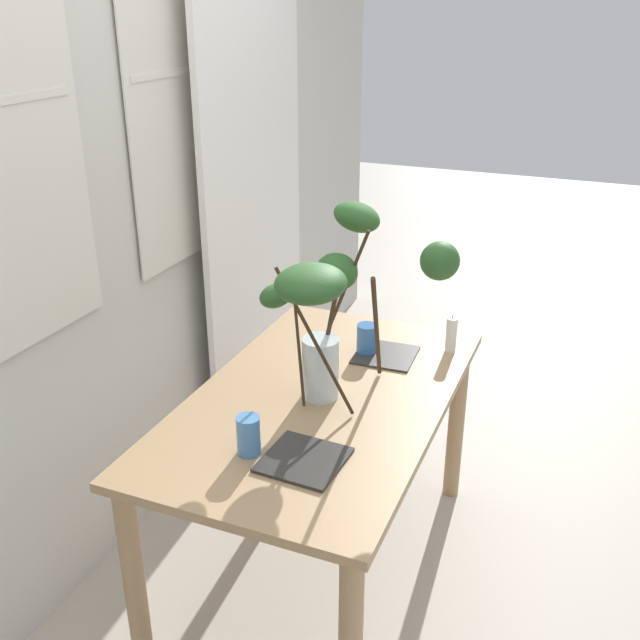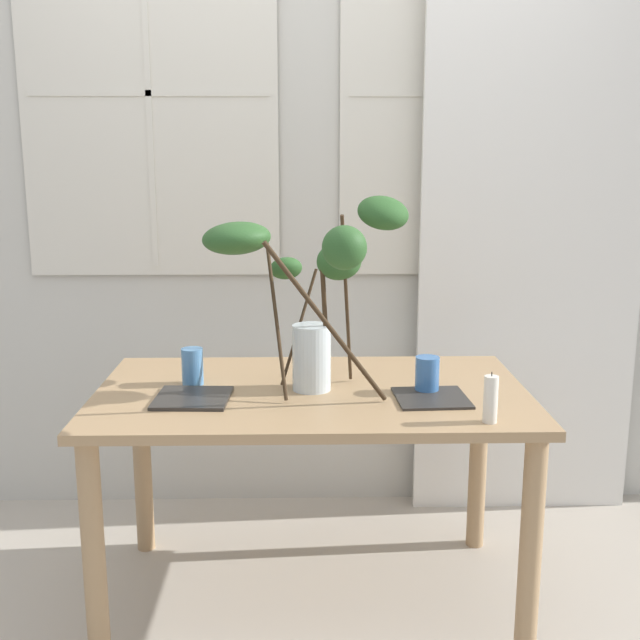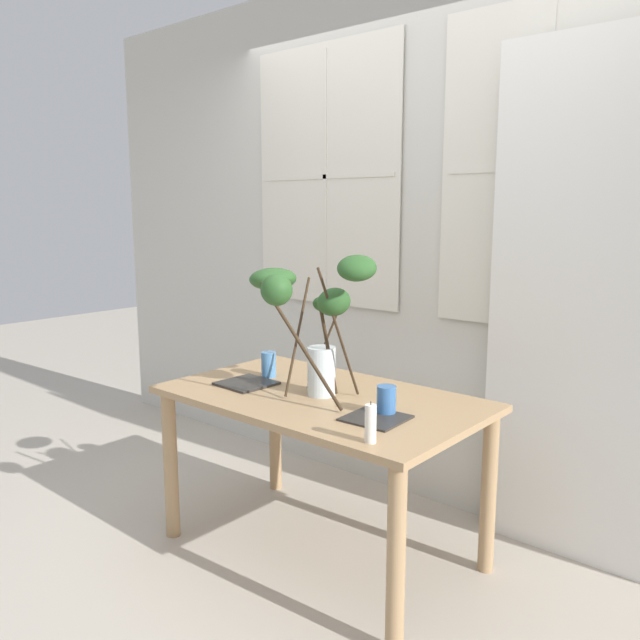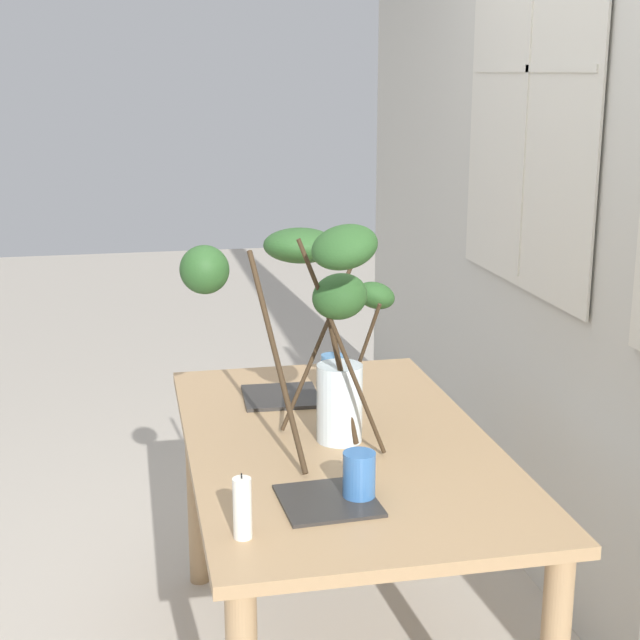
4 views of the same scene
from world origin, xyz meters
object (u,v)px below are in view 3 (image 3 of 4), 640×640
dining_table (321,420)px  vase_with_branches (311,310)px  drinking_glass_blue_left (269,364)px  drinking_glass_blue_right (386,400)px  plate_square_right (376,418)px  pillar_candle (371,424)px  plate_square_left (246,383)px

dining_table → vase_with_branches: (-0.01, -0.06, 0.50)m
vase_with_branches → drinking_glass_blue_left: size_ratio=5.57×
drinking_glass_blue_right → plate_square_right: size_ratio=0.53×
vase_with_branches → plate_square_right: size_ratio=3.08×
pillar_candle → drinking_glass_blue_left: bearing=156.3°
drinking_glass_blue_left → plate_square_left: (0.02, -0.17, -0.06)m
drinking_glass_blue_left → pillar_candle: 0.98m
drinking_glass_blue_right → pillar_candle: bearing=-65.0°
vase_with_branches → pillar_candle: bearing=-27.5°
drinking_glass_blue_left → drinking_glass_blue_right: size_ratio=1.05×
drinking_glass_blue_right → dining_table: bearing=174.4°
dining_table → plate_square_left: size_ratio=6.13×
drinking_glass_blue_right → pillar_candle: 0.32m
drinking_glass_blue_right → vase_with_branches: bearing=-176.5°
dining_table → plate_square_right: size_ratio=6.33×
drinking_glass_blue_right → plate_square_left: 0.75m
drinking_glass_blue_right → plate_square_right: 0.09m
plate_square_left → plate_square_right: bearing=-0.8°
dining_table → vase_with_branches: 0.50m
vase_with_branches → pillar_candle: vase_with_branches is taller
dining_table → plate_square_left: (-0.37, -0.10, 0.12)m
dining_table → drinking_glass_blue_left: bearing=170.4°
drinking_glass_blue_left → drinking_glass_blue_right: (0.76, -0.10, -0.00)m
plate_square_left → pillar_candle: 0.91m
plate_square_left → vase_with_branches: bearing=6.5°
vase_with_branches → plate_square_left: bearing=-173.5°
vase_with_branches → drinking_glass_blue_left: (-0.38, 0.13, -0.32)m
vase_with_branches → drinking_glass_blue_right: bearing=3.5°
plate_square_left → plate_square_right: 0.74m
vase_with_branches → plate_square_right: vase_with_branches is taller
drinking_glass_blue_left → vase_with_branches: bearing=-18.2°
drinking_glass_blue_left → dining_table: bearing=-9.6°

